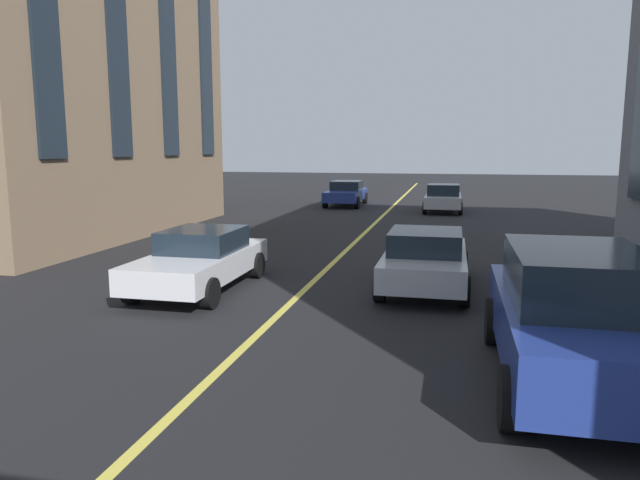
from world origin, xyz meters
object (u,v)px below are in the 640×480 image
object	(u,v)px
car_silver_mid	(443,198)
car_blue_near	(576,316)
car_white_far	(200,259)
car_silver_parked_a	(425,258)
car_blue_parked_b	(346,193)

from	to	relation	value
car_silver_mid	car_blue_near	xyz separation A→B (m)	(-21.86, -2.15, 0.27)
car_silver_mid	car_white_far	distance (m)	18.59
car_silver_parked_a	car_blue_near	distance (m)	5.65
car_blue_parked_b	car_silver_parked_a	bearing A→B (deg)	-164.36
car_silver_mid	car_white_far	world-z (taller)	car_silver_mid
car_silver_parked_a	car_blue_near	xyz separation A→B (m)	(-5.18, -2.24, 0.27)
car_silver_parked_a	car_blue_near	size ratio (longest dim) A/B	0.94
car_silver_mid	car_silver_parked_a	world-z (taller)	car_silver_mid
car_blue_near	car_blue_parked_b	distance (m)	25.14
car_blue_near	car_white_far	bearing A→B (deg)	61.17
car_white_far	car_silver_mid	bearing A→B (deg)	-15.88
car_silver_mid	car_blue_parked_b	xyz separation A→B (m)	(2.13, 5.35, 0.00)
car_silver_mid	car_blue_parked_b	bearing A→B (deg)	68.28
car_silver_parked_a	car_white_far	distance (m)	5.14
car_blue_near	car_blue_parked_b	bearing A→B (deg)	17.36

